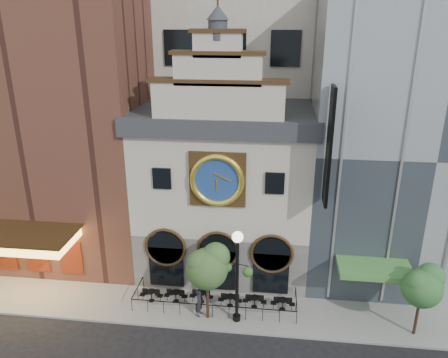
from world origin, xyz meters
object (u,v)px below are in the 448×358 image
bistro_3 (230,300)px  tree_right (423,285)px  pedestrian (199,302)px  lamppost (237,267)px  bistro_4 (254,301)px  bistro_5 (283,303)px  bistro_0 (151,295)px  bistro_1 (176,296)px  bistro_2 (201,296)px  tree_left (208,265)px

bistro_3 → tree_right: bearing=-6.6°
pedestrian → lamppost: 3.76m
bistro_4 → bistro_5: same height
bistro_3 → pedestrian: (-1.84, -1.17, 0.51)m
bistro_0 → tree_right: 17.02m
bistro_3 → tree_right: 11.85m
bistro_0 → lamppost: size_ratio=0.25×
bistro_4 → bistro_0: bearing=-178.7°
bistro_4 → pedestrian: (-3.45, -1.24, 0.51)m
bistro_1 → tree_right: size_ratio=0.34×
bistro_2 → bistro_3: same height
bistro_3 → bistro_4: bearing=2.5°
bistro_1 → bistro_4: size_ratio=1.00×
bistro_1 → bistro_3: same height
bistro_1 → bistro_3: bearing=-0.6°
bistro_5 → bistro_3: bearing=-179.4°
bistro_4 → tree_left: tree_left is taller
bistro_3 → tree_left: (-1.23, -1.30, 3.32)m
bistro_1 → bistro_2: size_ratio=1.00×
pedestrian → tree_right: size_ratio=0.41×
tree_right → bistro_4: bearing=171.9°
bistro_0 → tree_right: bearing=-4.2°
bistro_0 → bistro_3: bearing=1.0°
bistro_1 → bistro_5: size_ratio=1.00×
bistro_0 → bistro_5: same height
bistro_5 → lamppost: size_ratio=0.25×
bistro_5 → bistro_0: bearing=-179.2°
bistro_3 → tree_left: 3.78m
bistro_2 → bistro_3: size_ratio=1.00×
bistro_1 → tree_left: tree_left is taller
pedestrian → tree_left: tree_left is taller
bistro_0 → bistro_4: 6.93m
bistro_2 → pedestrian: (0.11, -1.35, 0.51)m
tree_right → bistro_3: bearing=173.4°
bistro_3 → bistro_1: bearing=179.4°
tree_right → bistro_1: bearing=174.8°
bistro_5 → pedestrian: pedestrian is taller
pedestrian → tree_right: tree_right is taller
bistro_3 → bistro_5: 3.46m
bistro_4 → bistro_3: bearing=-177.5°
lamppost → bistro_0: bearing=-176.4°
bistro_0 → bistro_2: 3.38m
bistro_0 → pedestrian: size_ratio=0.82×
lamppost → tree_right: 10.84m
bistro_0 → bistro_3: (5.32, 0.09, 0.00)m
bistro_3 → tree_right: tree_right is taller
bistro_4 → lamppost: bearing=-126.0°
bistro_2 → bistro_5: size_ratio=1.00×
bistro_1 → tree_right: (15.07, -1.36, 2.97)m
bistro_1 → bistro_4: same height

